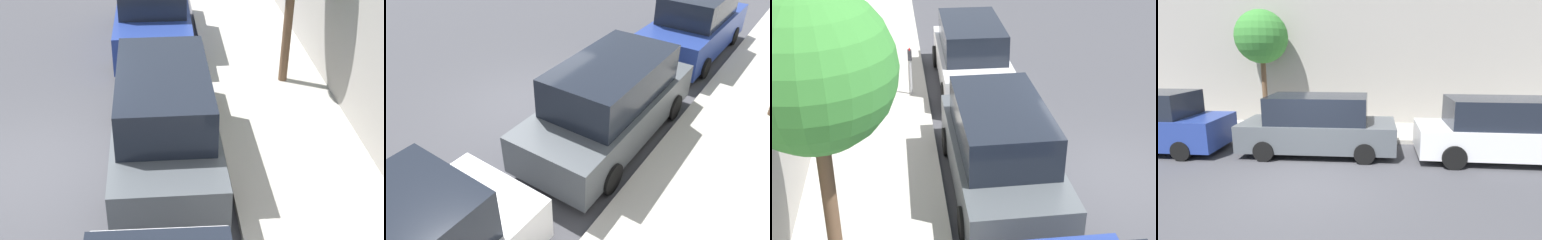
{
  "view_description": "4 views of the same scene",
  "coord_description": "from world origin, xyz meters",
  "views": [
    {
      "loc": [
        2.21,
        -8.47,
        6.21
      ],
      "look_at": [
        2.86,
        -0.14,
        1.0
      ],
      "focal_mm": 50.0,
      "sensor_mm": 36.0,
      "label": 1
    },
    {
      "loc": [
        5.7,
        -6.06,
        5.25
      ],
      "look_at": [
        2.22,
        -0.99,
        1.0
      ],
      "focal_mm": 35.0,
      "sensor_mm": 36.0,
      "label": 2
    },
    {
      "loc": [
        4.26,
        9.19,
        6.24
      ],
      "look_at": [
        2.92,
        -1.09,
        1.0
      ],
      "focal_mm": 50.0,
      "sensor_mm": 36.0,
      "label": 3
    },
    {
      "loc": [
        -6.92,
        -1.65,
        3.2
      ],
      "look_at": [
        2.89,
        -0.88,
        1.0
      ],
      "focal_mm": 28.0,
      "sensor_mm": 36.0,
      "label": 4
    }
  ],
  "objects": [
    {
      "name": "ground_plane",
      "position": [
        0.0,
        0.0,
        0.0
      ],
      "size": [
        60.0,
        60.0,
        0.0
      ],
      "primitive_type": "plane",
      "color": "#424247"
    },
    {
      "name": "sidewalk",
      "position": [
        4.9,
        0.0,
        0.07
      ],
      "size": [
        2.8,
        32.0,
        0.15
      ],
      "color": "#B2ADA3",
      "rests_on": "ground_plane"
    },
    {
      "name": "parked_minivan_second",
      "position": [
        2.35,
        0.1,
        0.92
      ],
      "size": [
        2.02,
        4.91,
        1.9
      ],
      "color": "#4C5156",
      "rests_on": "ground_plane"
    },
    {
      "name": "parked_suv_third",
      "position": [
        2.23,
        5.62,
        0.93
      ],
      "size": [
        2.08,
        4.83,
        1.98
      ],
      "color": "navy",
      "rests_on": "ground_plane"
    }
  ]
}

